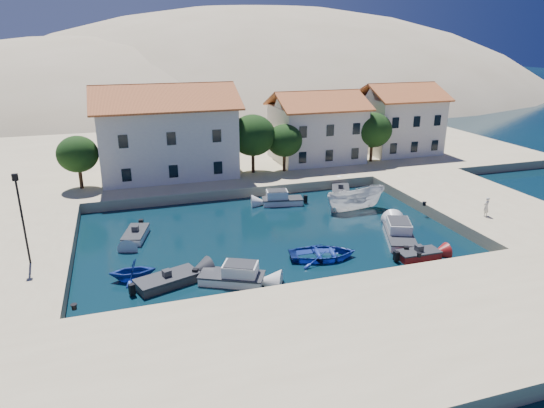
{
  "coord_description": "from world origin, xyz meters",
  "views": [
    {
      "loc": [
        -10.97,
        -25.09,
        15.47
      ],
      "look_at": [
        0.84,
        11.81,
        2.0
      ],
      "focal_mm": 32.0,
      "sensor_mm": 36.0,
      "label": 1
    }
  ],
  "objects_px": {
    "cabin_cruiser_south": "(232,276)",
    "boat_east": "(355,210)",
    "building_mid": "(317,125)",
    "lamppost": "(21,211)",
    "rowboat_south": "(323,258)",
    "building_left": "(166,129)",
    "cabin_cruiser_east": "(400,235)",
    "building_right": "(399,117)",
    "pedestrian": "(486,207)"
  },
  "relations": [
    {
      "from": "building_left",
      "to": "cabin_cruiser_east",
      "type": "distance_m",
      "value": 27.72
    },
    {
      "from": "boat_east",
      "to": "pedestrian",
      "type": "height_order",
      "value": "pedestrian"
    },
    {
      "from": "cabin_cruiser_south",
      "to": "cabin_cruiser_east",
      "type": "xyz_separation_m",
      "value": [
        14.35,
        2.75,
        0.0
      ]
    },
    {
      "from": "building_right",
      "to": "cabin_cruiser_south",
      "type": "bearing_deg",
      "value": -136.82
    },
    {
      "from": "building_left",
      "to": "building_mid",
      "type": "distance_m",
      "value": 18.04
    },
    {
      "from": "building_right",
      "to": "cabin_cruiser_east",
      "type": "relative_size",
      "value": 1.72
    },
    {
      "from": "building_mid",
      "to": "building_right",
      "type": "xyz_separation_m",
      "value": [
        12.0,
        1.0,
        0.25
      ]
    },
    {
      "from": "rowboat_south",
      "to": "cabin_cruiser_east",
      "type": "distance_m",
      "value": 7.25
    },
    {
      "from": "building_right",
      "to": "boat_east",
      "type": "distance_m",
      "value": 22.75
    },
    {
      "from": "lamppost",
      "to": "building_left",
      "type": "bearing_deg",
      "value": 60.1
    },
    {
      "from": "building_left",
      "to": "rowboat_south",
      "type": "height_order",
      "value": "building_left"
    },
    {
      "from": "building_right",
      "to": "rowboat_south",
      "type": "relative_size",
      "value": 1.91
    },
    {
      "from": "boat_east",
      "to": "lamppost",
      "type": "bearing_deg",
      "value": 98.61
    },
    {
      "from": "cabin_cruiser_south",
      "to": "boat_east",
      "type": "xyz_separation_m",
      "value": [
        14.31,
        10.32,
        -0.48
      ]
    },
    {
      "from": "building_right",
      "to": "cabin_cruiser_east",
      "type": "bearing_deg",
      "value": -120.73
    },
    {
      "from": "cabin_cruiser_south",
      "to": "boat_east",
      "type": "relative_size",
      "value": 0.78
    },
    {
      "from": "lamppost",
      "to": "cabin_cruiser_east",
      "type": "relative_size",
      "value": 1.14
    },
    {
      "from": "building_left",
      "to": "cabin_cruiser_south",
      "type": "bearing_deg",
      "value": -87.2
    },
    {
      "from": "rowboat_south",
      "to": "cabin_cruiser_east",
      "type": "height_order",
      "value": "cabin_cruiser_east"
    },
    {
      "from": "pedestrian",
      "to": "building_mid",
      "type": "bearing_deg",
      "value": -92.16
    },
    {
      "from": "building_right",
      "to": "cabin_cruiser_south",
      "type": "xyz_separation_m",
      "value": [
        -28.78,
        -27.01,
        -5.0
      ]
    },
    {
      "from": "lamppost",
      "to": "cabin_cruiser_east",
      "type": "xyz_separation_m",
      "value": [
        27.08,
        -2.26,
        -4.28
      ]
    },
    {
      "from": "building_mid",
      "to": "cabin_cruiser_south",
      "type": "xyz_separation_m",
      "value": [
        -16.78,
        -26.01,
        -4.75
      ]
    },
    {
      "from": "building_mid",
      "to": "cabin_cruiser_south",
      "type": "relative_size",
      "value": 2.28
    },
    {
      "from": "boat_east",
      "to": "rowboat_south",
      "type": "bearing_deg",
      "value": 138.33
    },
    {
      "from": "building_mid",
      "to": "lamppost",
      "type": "bearing_deg",
      "value": -144.55
    },
    {
      "from": "building_mid",
      "to": "building_right",
      "type": "relative_size",
      "value": 1.11
    },
    {
      "from": "building_right",
      "to": "boat_east",
      "type": "height_order",
      "value": "building_right"
    },
    {
      "from": "building_left",
      "to": "cabin_cruiser_south",
      "type": "relative_size",
      "value": 3.19
    },
    {
      "from": "building_left",
      "to": "cabin_cruiser_east",
      "type": "height_order",
      "value": "building_left"
    },
    {
      "from": "lamppost",
      "to": "boat_east",
      "type": "xyz_separation_m",
      "value": [
        27.04,
        5.32,
        -4.75
      ]
    },
    {
      "from": "cabin_cruiser_east",
      "to": "pedestrian",
      "type": "xyz_separation_m",
      "value": [
        8.45,
        0.36,
        1.35
      ]
    },
    {
      "from": "rowboat_south",
      "to": "building_right",
      "type": "bearing_deg",
      "value": -29.56
    },
    {
      "from": "building_left",
      "to": "boat_east",
      "type": "height_order",
      "value": "building_left"
    },
    {
      "from": "cabin_cruiser_south",
      "to": "rowboat_south",
      "type": "height_order",
      "value": "cabin_cruiser_south"
    },
    {
      "from": "building_right",
      "to": "rowboat_south",
      "type": "height_order",
      "value": "building_right"
    },
    {
      "from": "building_right",
      "to": "pedestrian",
      "type": "relative_size",
      "value": 5.7
    },
    {
      "from": "building_left",
      "to": "cabin_cruiser_south",
      "type": "xyz_separation_m",
      "value": [
        1.22,
        -25.01,
        -5.46
      ]
    },
    {
      "from": "cabin_cruiser_south",
      "to": "pedestrian",
      "type": "height_order",
      "value": "pedestrian"
    },
    {
      "from": "building_left",
      "to": "cabin_cruiser_east",
      "type": "bearing_deg",
      "value": -55.01
    },
    {
      "from": "building_mid",
      "to": "boat_east",
      "type": "height_order",
      "value": "building_mid"
    },
    {
      "from": "cabin_cruiser_south",
      "to": "rowboat_south",
      "type": "relative_size",
      "value": 0.93
    },
    {
      "from": "building_right",
      "to": "pedestrian",
      "type": "bearing_deg",
      "value": -104.03
    },
    {
      "from": "cabin_cruiser_east",
      "to": "rowboat_south",
      "type": "bearing_deg",
      "value": 122.05
    },
    {
      "from": "rowboat_south",
      "to": "building_left",
      "type": "bearing_deg",
      "value": 30.59
    },
    {
      "from": "building_left",
      "to": "building_right",
      "type": "xyz_separation_m",
      "value": [
        30.0,
        2.0,
        -0.46
      ]
    },
    {
      "from": "rowboat_south",
      "to": "pedestrian",
      "type": "relative_size",
      "value": 2.98
    },
    {
      "from": "building_mid",
      "to": "rowboat_south",
      "type": "distance_m",
      "value": 26.72
    },
    {
      "from": "building_right",
      "to": "cabin_cruiser_east",
      "type": "height_order",
      "value": "building_right"
    },
    {
      "from": "building_left",
      "to": "lamppost",
      "type": "relative_size",
      "value": 2.36
    }
  ]
}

